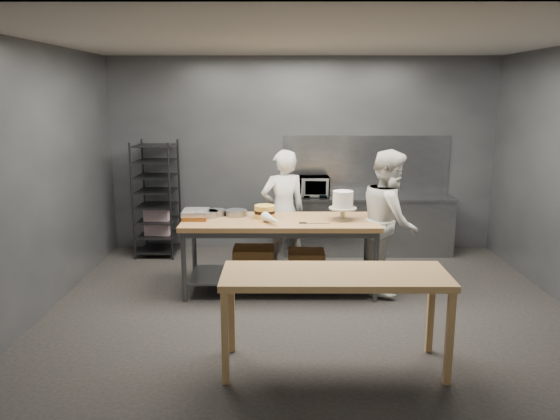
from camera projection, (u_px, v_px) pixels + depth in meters
name	position (u px, v px, depth m)	size (l,w,h in m)	color
ground	(309.00, 306.00, 6.41)	(6.00, 6.00, 0.00)	black
back_wall	(302.00, 155.00, 8.54)	(6.00, 0.04, 3.00)	#4C4F54
work_table	(278.00, 247.00, 6.80)	(2.40, 0.90, 0.92)	olive
near_counter	(335.00, 282.00, 4.82)	(2.00, 0.70, 0.90)	#A07A42
back_counter	(367.00, 225.00, 8.44)	(2.60, 0.60, 0.90)	slate
splashback_panel	(366.00, 164.00, 8.55)	(2.60, 0.02, 0.90)	slate
speed_rack	(157.00, 200.00, 8.29)	(0.62, 0.67, 1.75)	black
chef_behind	(283.00, 212.00, 7.47)	(0.62, 0.41, 1.71)	white
chef_right	(389.00, 221.00, 6.77)	(0.87, 0.67, 1.78)	white
microwave	(311.00, 186.00, 8.32)	(0.54, 0.37, 0.30)	black
frosted_cake_stand	(343.00, 202.00, 6.65)	(0.34, 0.34, 0.36)	#BAB094
layer_cake	(265.00, 212.00, 6.80)	(0.26, 0.26, 0.16)	gold
cake_pans	(219.00, 213.00, 6.90)	(0.64, 0.35, 0.07)	gray
piping_bag	(272.00, 220.00, 6.46)	(0.12, 0.12, 0.38)	white
offset_spatula	(310.00, 223.00, 6.52)	(0.36, 0.02, 0.02)	slate
pastry_clamshells	(196.00, 214.00, 6.76)	(0.31, 0.36, 0.11)	#994F1E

